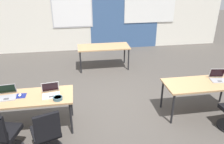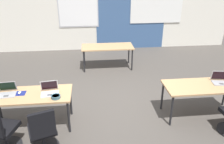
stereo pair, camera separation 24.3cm
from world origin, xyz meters
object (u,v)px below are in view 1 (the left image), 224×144
at_px(desk_near_left, 30,99).
at_px(mouse_near_left_end, 20,95).
at_px(snack_bowl, 58,98).
at_px(desk_far_center, 104,48).
at_px(chair_near_left_end, 3,137).
at_px(chair_near_left_inner, 47,136).
at_px(desk_near_right, 202,85).
at_px(laptop_near_left_inner, 51,93).
at_px(laptop_near_right_end, 218,78).
at_px(laptop_near_left_end, 7,95).

bearing_deg(desk_near_left, mouse_near_left_end, 166.17).
xyz_separation_m(desk_near_left, snack_bowl, (0.53, -0.20, 0.10)).
distance_m(desk_far_center, snack_bowl, 3.24).
distance_m(chair_near_left_end, chair_near_left_inner, 0.72).
bearing_deg(desk_near_right, laptop_near_left_inner, -180.00).
distance_m(desk_near_right, laptop_near_left_inner, 3.11).
bearing_deg(desk_near_right, laptop_near_right_end, 11.64).
bearing_deg(desk_near_right, chair_near_left_end, -169.99).
height_order(laptop_near_left_end, laptop_near_left_inner, laptop_near_left_inner).
height_order(desk_near_right, snack_bowl, snack_bowl).
relative_size(desk_near_right, snack_bowl, 9.01).
bearing_deg(mouse_near_left_end, chair_near_left_inner, -56.97).
xyz_separation_m(laptop_near_left_inner, chair_near_left_inner, (-0.04, -0.78, -0.39)).
distance_m(chair_near_left_inner, snack_bowl, 0.71).
bearing_deg(laptop_near_left_end, chair_near_left_inner, -52.15).
relative_size(desk_near_left, laptop_near_left_inner, 4.40).
relative_size(desk_far_center, snack_bowl, 9.01).
bearing_deg(mouse_near_left_end, laptop_near_left_end, -179.91).
bearing_deg(desk_far_center, laptop_near_left_inner, -115.91).
relative_size(chair_near_left_end, snack_bowl, 5.18).
height_order(desk_near_right, mouse_near_left_end, mouse_near_left_end).
bearing_deg(desk_near_right, laptop_near_left_end, 179.33).
xyz_separation_m(desk_far_center, laptop_near_right_end, (2.16, -2.72, 0.11)).
bearing_deg(mouse_near_left_end, chair_near_left_end, -103.84).
height_order(laptop_near_left_end, chair_near_left_end, laptop_near_left_end).
height_order(mouse_near_left_end, snack_bowl, snack_bowl).
xyz_separation_m(desk_near_right, laptop_near_left_inner, (-3.11, -0.00, 0.11)).
relative_size(desk_near_right, chair_near_left_inner, 1.74).
distance_m(desk_near_left, laptop_near_left_inner, 0.40).
distance_m(desk_near_left, desk_far_center, 3.30).
height_order(chair_near_left_end, laptop_near_left_inner, laptop_near_left_inner).
xyz_separation_m(laptop_near_left_end, chair_near_left_inner, (0.77, -0.82, -0.39)).
relative_size(laptop_near_left_end, chair_near_left_end, 0.39).
distance_m(laptop_near_right_end, mouse_near_left_end, 4.10).
relative_size(desk_far_center, laptop_near_left_end, 4.50).
bearing_deg(chair_near_left_inner, snack_bowl, -126.65).
height_order(laptop_near_left_inner, snack_bowl, laptop_near_left_inner).
bearing_deg(mouse_near_left_end, desk_near_left, -13.83).
bearing_deg(laptop_near_right_end, desk_near_left, -169.67).
distance_m(laptop_near_right_end, snack_bowl, 3.39).
height_order(desk_near_right, desk_far_center, same).
bearing_deg(laptop_near_left_inner, laptop_near_right_end, -5.78).
bearing_deg(chair_near_left_end, mouse_near_left_end, -88.63).
height_order(desk_far_center, laptop_near_left_end, laptop_near_left_end).
height_order(mouse_near_left_end, laptop_near_left_inner, laptop_near_left_inner).
bearing_deg(desk_far_center, desk_near_right, -57.99).
relative_size(chair_near_left_inner, snack_bowl, 5.18).
height_order(desk_near_right, laptop_near_left_inner, laptop_near_left_inner).
bearing_deg(desk_far_center, snack_bowl, -112.12).
height_order(laptop_near_right_end, snack_bowl, laptop_near_right_end).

